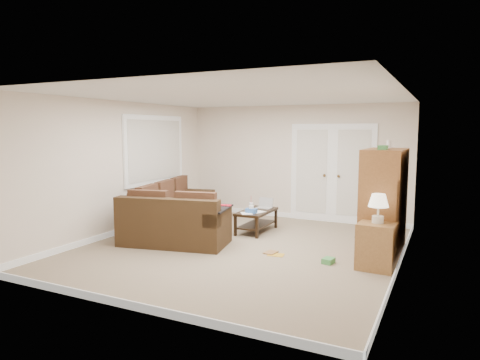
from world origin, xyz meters
The scene contains 17 objects.
floor centered at (0.00, 0.00, 0.00)m, with size 5.50×5.50×0.00m, color gray.
ceiling centered at (0.00, 0.00, 2.50)m, with size 5.00×5.50×0.02m, color silver.
wall_left centered at (-2.50, 0.00, 1.25)m, with size 0.02×5.50×2.50m, color silver.
wall_right centered at (2.50, 0.00, 1.25)m, with size 0.02×5.50×2.50m, color silver.
wall_back centered at (0.00, 2.75, 1.25)m, with size 5.00×0.02×2.50m, color silver.
wall_front centered at (0.00, -2.75, 1.25)m, with size 5.00×0.02×2.50m, color silver.
baseboards centered at (0.00, 0.00, 0.05)m, with size 5.00×5.50×0.10m, color silver, non-canonical shape.
french_doors centered at (0.85, 2.71, 1.04)m, with size 1.80×0.05×2.13m.
window_left centered at (-2.46, 1.00, 1.55)m, with size 0.05×1.92×1.42m.
sectional_sofa centered at (-1.52, 0.32, 0.33)m, with size 2.35×2.88×0.85m.
coffee_table centered at (-0.22, 1.20, 0.23)m, with size 0.51×1.03×0.70m.
tv_armoire centered at (2.18, 0.59, 0.85)m, with size 0.61×1.06×1.80m.
side_cabinet centered at (2.20, -0.10, 0.39)m, with size 0.53×0.53×1.07m.
space_heater centered at (2.20, 2.45, 0.16)m, with size 0.13×0.10×0.31m, color silver.
floor_magazine centered at (0.68, -0.11, 0.00)m, with size 0.25×0.20×0.01m, color #C08D21.
floor_greenbox centered at (1.53, -0.16, 0.04)m, with size 0.15×0.19×0.08m, color #418F47.
floor_book centered at (0.48, -0.03, 0.01)m, with size 0.17×0.24×0.02m, color olive.
Camera 1 is at (3.03, -6.26, 1.96)m, focal length 32.00 mm.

